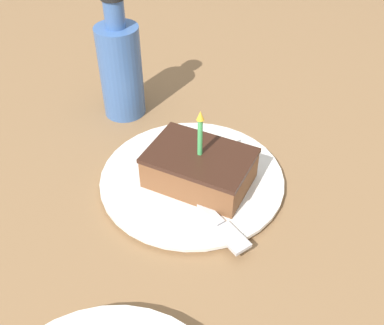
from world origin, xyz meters
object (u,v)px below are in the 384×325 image
plate (192,179)px  cake_slice (200,167)px  bottle (121,68)px  fork (201,207)px

plate → cake_slice: cake_slice is taller
cake_slice → bottle: (0.11, 0.19, 0.04)m
fork → bottle: 0.27m
plate → fork: (-0.05, -0.04, 0.01)m
cake_slice → fork: 0.05m
bottle → fork: bearing=-126.1°
cake_slice → fork: (-0.04, -0.02, -0.02)m
plate → cake_slice: (-0.01, -0.01, 0.03)m
plate → bottle: 0.22m
bottle → cake_slice: bearing=-120.4°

